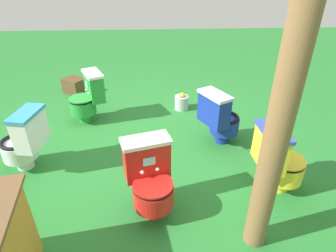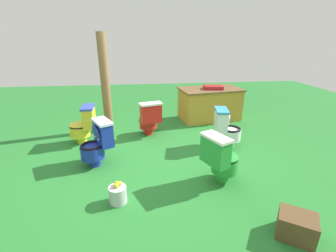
# 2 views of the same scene
# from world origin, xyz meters

# --- Properties ---
(ground) EXTENTS (14.00, 14.00, 0.00)m
(ground) POSITION_xyz_m (0.00, 0.00, 0.00)
(ground) COLOR #26752D
(toilet_yellow) EXTENTS (0.51, 0.44, 0.73)m
(toilet_yellow) POSITION_xyz_m (-1.39, 0.96, 0.37)
(toilet_yellow) COLOR yellow
(toilet_yellow) RESTS_ON ground
(toilet_red) EXTENTS (0.52, 0.58, 0.73)m
(toilet_red) POSITION_xyz_m (-0.13, 1.16, 0.37)
(toilet_red) COLOR red
(toilet_red) RESTS_ON ground
(toilet_green) EXTENTS (0.61, 0.57, 0.73)m
(toilet_green) POSITION_xyz_m (0.76, -0.65, 0.37)
(toilet_green) COLOR green
(toilet_green) RESTS_ON ground
(toilet_blue) EXTENTS (0.62, 0.58, 0.73)m
(toilet_blue) POSITION_xyz_m (-1.00, 0.07, 0.37)
(toilet_blue) COLOR #192D9E
(toilet_blue) RESTS_ON ground
(toilet_white) EXTENTS (0.55, 0.48, 0.73)m
(toilet_white) POSITION_xyz_m (1.25, 0.46, 0.37)
(toilet_white) COLOR white
(toilet_white) RESTS_ON ground
(wooden_post) EXTENTS (0.18, 0.18, 2.04)m
(wooden_post) POSITION_xyz_m (-1.01, 1.57, 1.02)
(wooden_post) COLOR brown
(wooden_post) RESTS_ON ground
(small_crate) EXTENTS (0.46, 0.44, 0.26)m
(small_crate) POSITION_xyz_m (1.22, -1.70, 0.13)
(small_crate) COLOR brown
(small_crate) RESTS_ON ground
(lemon_bucket) EXTENTS (0.22, 0.22, 0.28)m
(lemon_bucket) POSITION_xyz_m (-0.62, -0.93, 0.12)
(lemon_bucket) COLOR #B7B7BF
(lemon_bucket) RESTS_ON ground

